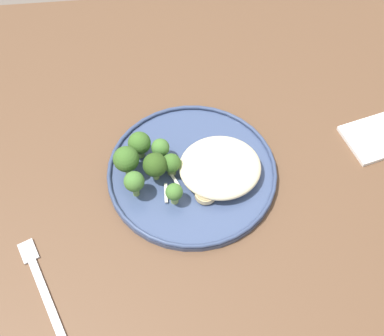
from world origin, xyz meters
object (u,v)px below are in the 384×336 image
at_px(seared_scallop_front_small, 223,171).
at_px(dinner_fork, 43,288).
at_px(broccoli_floret_small_sprig, 126,160).
at_px(broccoli_floret_left_leaning, 134,182).
at_px(broccoli_floret_front_edge, 139,143).
at_px(seared_scallop_right_edge, 188,174).
at_px(broccoli_floret_rear_charred, 160,148).
at_px(seared_scallop_on_noodles, 235,151).
at_px(seared_scallop_center_golden, 206,179).
at_px(broccoli_floret_tall_stalk, 155,165).
at_px(broccoli_floret_split_head, 173,166).
at_px(dinner_plate, 192,172).
at_px(seared_scallop_large_seared, 226,159).
at_px(broccoli_floret_center_pile, 171,193).
at_px(seared_scallop_tiny_bay, 206,194).

distance_m(seared_scallop_front_small, dinner_fork, 0.34).
relative_size(broccoli_floret_small_sprig, broccoli_floret_left_leaning, 1.15).
xyz_separation_m(broccoli_floret_small_sprig, broccoli_floret_front_edge, (-0.02, -0.04, -0.01)).
bearing_deg(seared_scallop_front_small, broccoli_floret_front_edge, -21.75).
bearing_deg(seared_scallop_right_edge, broccoli_floret_rear_charred, -45.59).
distance_m(seared_scallop_on_noodles, seared_scallop_right_edge, 0.09).
bearing_deg(seared_scallop_on_noodles, seared_scallop_center_golden, 42.38).
distance_m(broccoli_floret_small_sprig, broccoli_floret_front_edge, 0.04).
bearing_deg(broccoli_floret_tall_stalk, seared_scallop_on_noodles, -167.00).
height_order(broccoli_floret_left_leaning, dinner_fork, broccoli_floret_left_leaning).
bearing_deg(broccoli_floret_split_head, dinner_plate, -171.35).
relative_size(dinner_plate, seared_scallop_large_seared, 9.61).
bearing_deg(seared_scallop_center_golden, broccoli_floret_center_pile, 26.74).
height_order(seared_scallop_large_seared, broccoli_floret_center_pile, broccoli_floret_center_pile).
xyz_separation_m(seared_scallop_large_seared, seared_scallop_on_noodles, (-0.02, -0.01, 0.00)).
relative_size(broccoli_floret_split_head, broccoli_floret_rear_charred, 0.97).
xyz_separation_m(seared_scallop_on_noodles, seared_scallop_tiny_bay, (0.06, 0.08, -0.00)).
distance_m(broccoli_floret_center_pile, broccoli_floret_tall_stalk, 0.06).
bearing_deg(seared_scallop_center_golden, broccoli_floret_tall_stalk, -13.56).
xyz_separation_m(broccoli_floret_small_sprig, broccoli_floret_left_leaning, (-0.01, 0.04, -0.00)).
bearing_deg(dinner_fork, broccoli_floret_front_edge, -125.38).
bearing_deg(seared_scallop_large_seared, seared_scallop_on_noodles, -139.83).
relative_size(dinner_plate, broccoli_floret_split_head, 6.26).
height_order(seared_scallop_center_golden, seared_scallop_right_edge, seared_scallop_right_edge).
bearing_deg(dinner_plate, seared_scallop_right_edge, 58.32).
xyz_separation_m(broccoli_floret_split_head, broccoli_floret_left_leaning, (0.06, 0.03, 0.01)).
relative_size(seared_scallop_large_seared, broccoli_floret_center_pile, 0.69).
distance_m(seared_scallop_tiny_bay, broccoli_floret_center_pile, 0.06).
height_order(broccoli_floret_small_sprig, broccoli_floret_rear_charred, broccoli_floret_small_sprig).
bearing_deg(seared_scallop_center_golden, broccoli_floret_left_leaning, 4.58).
bearing_deg(dinner_plate, broccoli_floret_left_leaning, 20.10).
bearing_deg(dinner_plate, seared_scallop_front_small, 166.98).
height_order(seared_scallop_front_small, seared_scallop_large_seared, seared_scallop_front_small).
bearing_deg(broccoli_floret_split_head, seared_scallop_center_golden, 158.00).
height_order(seared_scallop_front_small, broccoli_floret_tall_stalk, broccoli_floret_tall_stalk).
height_order(seared_scallop_front_small, dinner_fork, seared_scallop_front_small).
xyz_separation_m(seared_scallop_on_noodles, broccoli_floret_front_edge, (0.16, -0.02, 0.02)).
bearing_deg(broccoli_floret_split_head, seared_scallop_tiny_bay, 135.40).
height_order(seared_scallop_tiny_bay, broccoli_floret_left_leaning, broccoli_floret_left_leaning).
xyz_separation_m(broccoli_floret_tall_stalk, broccoli_floret_left_leaning, (0.03, 0.03, -0.00)).
bearing_deg(seared_scallop_front_small, dinner_plate, -13.02).
height_order(dinner_plate, broccoli_floret_small_sprig, broccoli_floret_small_sprig).
bearing_deg(broccoli_floret_left_leaning, seared_scallop_tiny_bay, 171.18).
xyz_separation_m(seared_scallop_center_golden, broccoli_floret_front_edge, (0.11, -0.07, 0.02)).
xyz_separation_m(broccoli_floret_center_pile, broccoli_floret_front_edge, (0.05, -0.10, 0.01)).
bearing_deg(broccoli_floret_tall_stalk, seared_scallop_right_edge, 173.96).
height_order(broccoli_floret_center_pile, broccoli_floret_small_sprig, broccoli_floret_small_sprig).
height_order(broccoli_floret_tall_stalk, broccoli_floret_left_leaning, broccoli_floret_tall_stalk).
bearing_deg(dinner_plate, broccoli_floret_tall_stalk, 5.73).
distance_m(dinner_plate, broccoli_floret_front_edge, 0.10).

